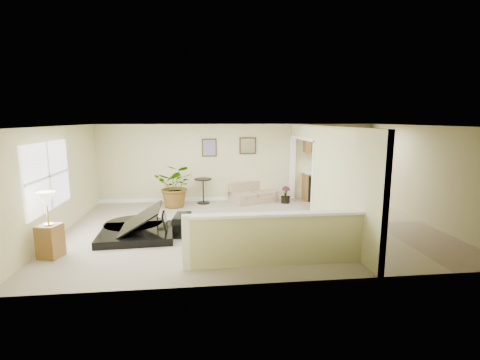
{
  "coord_description": "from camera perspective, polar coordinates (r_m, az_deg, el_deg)",
  "views": [
    {
      "loc": [
        -1.2,
        -8.24,
        2.66
      ],
      "look_at": [
        -0.24,
        0.4,
        1.13
      ],
      "focal_mm": 26.0,
      "sensor_mm": 36.0,
      "label": 1
    }
  ],
  "objects": [
    {
      "name": "left_window",
      "position": [
        8.5,
        -29.02,
        0.54
      ],
      "size": [
        0.05,
        2.15,
        1.45
      ],
      "primitive_type": "cube",
      "color": "white",
      "rests_on": "left_wall"
    },
    {
      "name": "piano",
      "position": [
        8.32,
        -16.77,
        -4.43
      ],
      "size": [
        1.99,
        2.06,
        1.55
      ],
      "rotation": [
        0.0,
        0.0,
        0.05
      ],
      "color": "black",
      "rests_on": "floor"
    },
    {
      "name": "right_wall",
      "position": [
        10.12,
        28.04,
        0.8
      ],
      "size": [
        0.04,
        6.0,
        2.5
      ],
      "primitive_type": "cube",
      "color": "beige",
      "rests_on": "floor"
    },
    {
      "name": "piano_bench",
      "position": [
        8.27,
        -9.41,
        -7.23
      ],
      "size": [
        0.43,
        0.73,
        0.46
      ],
      "primitive_type": "cube",
      "rotation": [
        0.0,
        0.0,
        -0.11
      ],
      "color": "black",
      "rests_on": "floor"
    },
    {
      "name": "interior_partition",
      "position": [
        9.12,
        12.94,
        0.64
      ],
      "size": [
        0.18,
        5.99,
        2.5
      ],
      "color": "beige",
      "rests_on": "floor"
    },
    {
      "name": "wall_mirror",
      "position": [
        11.34,
        1.28,
        5.64
      ],
      "size": [
        0.55,
        0.04,
        0.55
      ],
      "color": "#3C2B15",
      "rests_on": "back_wall"
    },
    {
      "name": "kitchen_vinyl",
      "position": [
        9.69,
        20.77,
        -6.59
      ],
      "size": [
        2.7,
        6.0,
        0.01
      ],
      "primitive_type": "cube",
      "color": "tan",
      "rests_on": "floor"
    },
    {
      "name": "ceiling",
      "position": [
        8.33,
        1.96,
        8.88
      ],
      "size": [
        9.0,
        6.0,
        0.04
      ],
      "primitive_type": "cube",
      "color": "silver",
      "rests_on": "back_wall"
    },
    {
      "name": "lamp_stand",
      "position": [
        7.7,
        -28.84,
        -7.2
      ],
      "size": [
        0.47,
        0.47,
        1.3
      ],
      "color": "brown",
      "rests_on": "floor"
    },
    {
      "name": "front_wall",
      "position": [
        5.56,
        6.35,
        -4.77
      ],
      "size": [
        9.0,
        0.04,
        2.5
      ],
      "primitive_type": "cube",
      "color": "beige",
      "rests_on": "floor"
    },
    {
      "name": "pony_half_wall",
      "position": [
        6.44,
        5.51,
        -9.48
      ],
      "size": [
        3.42,
        0.22,
        1.0
      ],
      "color": "beige",
      "rests_on": "floor"
    },
    {
      "name": "loveseat",
      "position": [
        11.31,
        2.16,
        -2.01
      ],
      "size": [
        1.74,
        1.33,
        0.82
      ],
      "rotation": [
        0.0,
        0.0,
        0.4
      ],
      "color": "tan",
      "rests_on": "floor"
    },
    {
      "name": "wall_art_left",
      "position": [
        11.25,
        -5.07,
        5.31
      ],
      "size": [
        0.48,
        0.04,
        0.58
      ],
      "color": "#3C2B15",
      "rests_on": "back_wall"
    },
    {
      "name": "back_wall",
      "position": [
        11.39,
        -0.24,
        2.88
      ],
      "size": [
        9.0,
        0.04,
        2.5
      ],
      "primitive_type": "cube",
      "color": "beige",
      "rests_on": "floor"
    },
    {
      "name": "left_wall",
      "position": [
        8.99,
        -27.79,
        -0.2
      ],
      "size": [
        0.04,
        6.0,
        2.5
      ],
      "primitive_type": "cube",
      "color": "beige",
      "rests_on": "floor"
    },
    {
      "name": "kitchen_cabinets",
      "position": [
        11.95,
        15.3,
        1.02
      ],
      "size": [
        2.36,
        0.65,
        2.33
      ],
      "color": "brown",
      "rests_on": "floor"
    },
    {
      "name": "small_plant",
      "position": [
        11.22,
        7.49,
        -2.61
      ],
      "size": [
        0.33,
        0.33,
        0.54
      ],
      "color": "black",
      "rests_on": "floor"
    },
    {
      "name": "floor",
      "position": [
        8.74,
        1.86,
        -7.73
      ],
      "size": [
        9.0,
        9.0,
        0.0
      ],
      "primitive_type": "plane",
      "color": "tan",
      "rests_on": "ground"
    },
    {
      "name": "accent_table",
      "position": [
        11.09,
        -6.06,
        -1.23
      ],
      "size": [
        0.55,
        0.55,
        0.8
      ],
      "color": "black",
      "rests_on": "floor"
    },
    {
      "name": "palm_plant",
      "position": [
        10.73,
        -10.46,
        -0.98
      ],
      "size": [
        1.4,
        1.28,
        1.33
      ],
      "color": "black",
      "rests_on": "floor"
    }
  ]
}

